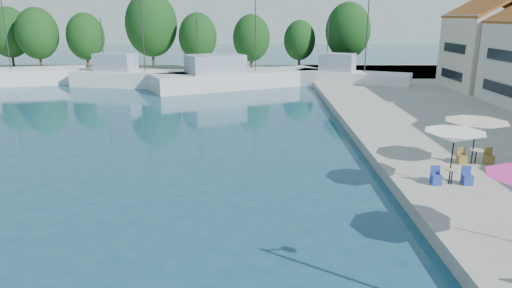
{
  "coord_description": "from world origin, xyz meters",
  "views": [
    {
      "loc": [
        -0.17,
        3.35,
        7.97
      ],
      "look_at": [
        -0.39,
        26.0,
        1.59
      ],
      "focal_mm": 32.0,
      "sensor_mm": 36.0,
      "label": 1
    }
  ],
  "objects_px": {
    "trawler_02": "(131,77)",
    "umbrella_cream": "(476,126)",
    "umbrella_white": "(454,137)",
    "trawler_03": "(236,78)",
    "trawler_04": "(350,78)"
  },
  "relations": [
    {
      "from": "trawler_02",
      "to": "umbrella_cream",
      "type": "bearing_deg",
      "value": -39.31
    },
    {
      "from": "trawler_02",
      "to": "umbrella_white",
      "type": "xyz_separation_m",
      "value": [
        23.71,
        -33.61,
        1.73
      ]
    },
    {
      "from": "trawler_03",
      "to": "umbrella_cream",
      "type": "distance_m",
      "value": 33.14
    },
    {
      "from": "trawler_04",
      "to": "umbrella_cream",
      "type": "relative_size",
      "value": 4.13
    },
    {
      "from": "umbrella_cream",
      "to": "trawler_02",
      "type": "bearing_deg",
      "value": 130.28
    },
    {
      "from": "trawler_04",
      "to": "umbrella_white",
      "type": "xyz_separation_m",
      "value": [
        -1.77,
        -33.2,
        1.73
      ]
    },
    {
      "from": "umbrella_cream",
      "to": "trawler_03",
      "type": "bearing_deg",
      "value": 114.52
    },
    {
      "from": "trawler_02",
      "to": "trawler_04",
      "type": "relative_size",
      "value": 1.15
    },
    {
      "from": "trawler_02",
      "to": "umbrella_white",
      "type": "distance_m",
      "value": 41.17
    },
    {
      "from": "umbrella_white",
      "to": "umbrella_cream",
      "type": "bearing_deg",
      "value": 51.72
    },
    {
      "from": "umbrella_white",
      "to": "trawler_02",
      "type": "bearing_deg",
      "value": 125.19
    },
    {
      "from": "umbrella_white",
      "to": "umbrella_cream",
      "type": "distance_m",
      "value": 3.73
    },
    {
      "from": "trawler_02",
      "to": "trawler_04",
      "type": "height_order",
      "value": "same"
    },
    {
      "from": "trawler_04",
      "to": "trawler_02",
      "type": "bearing_deg",
      "value": -157.35
    },
    {
      "from": "trawler_03",
      "to": "trawler_04",
      "type": "bearing_deg",
      "value": -25.88
    }
  ]
}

